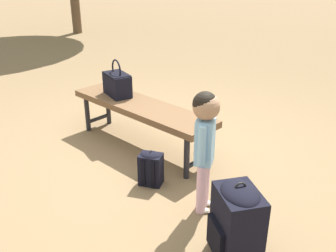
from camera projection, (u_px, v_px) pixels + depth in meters
ground_plane at (167, 160)px, 3.56m from camera, size 40.00×40.00×0.00m
park_bench at (141, 110)px, 3.64m from camera, size 1.65×0.85×0.45m
handbag at (117, 83)px, 3.79m from camera, size 0.33×0.19×0.37m
child_standing at (205, 134)px, 2.62m from camera, size 0.19×0.20×0.92m
backpack_large at (237, 221)px, 2.31m from camera, size 0.38×0.34×0.54m
backpack_small at (151, 167)px, 3.12m from camera, size 0.23×0.23×0.31m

